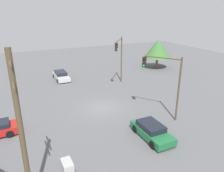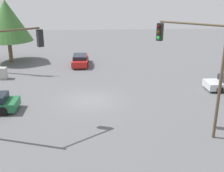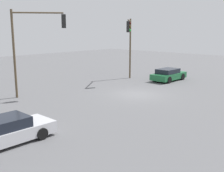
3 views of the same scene
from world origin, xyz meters
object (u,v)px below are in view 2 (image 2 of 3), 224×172
traffic_signal_main (196,58)px  electrical_cabinet (1,73)px  traffic_signal_cross (7,62)px  sedan_red (80,60)px

traffic_signal_main → electrical_cabinet: size_ratio=6.03×
traffic_signal_main → traffic_signal_cross: 10.92m
traffic_signal_cross → electrical_cabinet: bearing=75.0°
sedan_red → traffic_signal_main: traffic_signal_main is taller
sedan_red → traffic_signal_cross: 16.44m
traffic_signal_cross → sedan_red: bearing=42.0°
sedan_red → traffic_signal_cross: size_ratio=0.66×
traffic_signal_main → electrical_cabinet: traffic_signal_main is taller
sedan_red → traffic_signal_main: (-7.47, 16.32, 4.05)m
traffic_signal_main → traffic_signal_cross: (10.89, -0.69, -0.25)m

